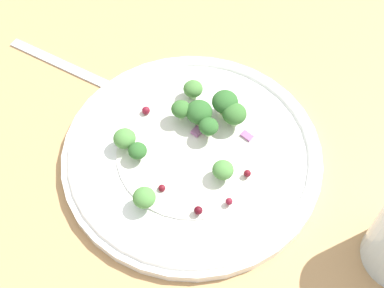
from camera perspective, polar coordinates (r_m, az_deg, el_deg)
ground_plane at (r=56.41cm, az=-1.37°, el=-4.73°), size 180.00×180.00×2.00cm
plate at (r=56.42cm, az=0.00°, el=-1.04°), size 27.79×27.79×1.70cm
dressing_pool at (r=56.05cm, az=0.00°, el=-0.80°), size 16.12×16.12×0.20cm
broccoli_floret_0 at (r=59.23cm, az=0.12°, el=5.96°), size 2.21×2.21×2.24cm
broccoli_floret_1 at (r=56.56cm, az=4.60°, el=3.25°), size 2.65×2.65×2.68cm
broccoli_floret_2 at (r=51.77cm, az=-5.19°, el=-5.83°), size 2.28×2.28×2.31cm
broccoli_floret_3 at (r=55.68cm, az=-7.31°, el=0.57°), size 2.37×2.37×2.40cm
broccoli_floret_4 at (r=57.15cm, az=3.59°, el=4.53°), size 2.86×2.86×2.90cm
broccoli_floret_5 at (r=54.74cm, az=-5.91°, el=-0.76°), size 1.97×1.97×1.99cm
broccoli_floret_6 at (r=56.92cm, az=-1.20°, el=3.78°), size 2.14×2.14×2.17cm
broccoli_floret_7 at (r=55.52cm, az=1.81°, el=1.88°), size 2.11×2.11×2.14cm
broccoli_floret_8 at (r=53.23cm, az=3.37°, el=-2.84°), size 2.19×2.19×2.22cm
broccoli_floret_9 at (r=56.79cm, az=0.77°, el=3.44°), size 2.90×2.90×2.94cm
cranberry_0 at (r=52.34cm, az=4.03°, el=-6.22°), size 0.73×0.73×0.73cm
cranberry_1 at (r=53.42cm, az=-3.28°, el=-4.79°), size 0.75×0.75×0.75cm
cranberry_2 at (r=58.80cm, az=-5.03°, el=3.63°), size 0.91×0.91×0.91cm
cranberry_3 at (r=56.77cm, az=1.51°, el=1.93°), size 0.92×0.92×0.92cm
cranberry_4 at (r=54.12cm, az=6.00°, el=-3.18°), size 0.77×0.77×0.77cm
cranberry_5 at (r=51.75cm, az=0.85°, el=-7.13°), size 0.86×0.86×0.86cm
onion_bit_0 at (r=57.52cm, az=-7.11°, el=0.95°), size 1.86×1.85×0.38cm
onion_bit_1 at (r=57.23cm, az=5.96°, el=0.83°), size 1.25×1.51×0.47cm
onion_bit_2 at (r=57.05cm, az=0.52°, el=1.38°), size 1.35×1.31×0.40cm
fork at (r=65.66cm, az=-11.96°, el=7.58°), size 12.29×16.17×0.50cm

